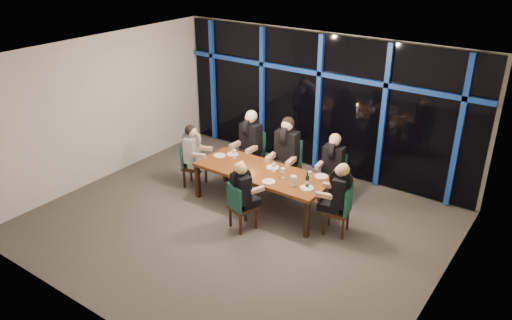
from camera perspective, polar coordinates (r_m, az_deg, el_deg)
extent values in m
plane|color=#56514B|center=(9.14, -2.19, -7.28)|extent=(7.00, 7.00, 0.00)
cube|color=silver|center=(10.82, 7.42, 6.51)|extent=(7.00, 0.04, 3.00)
cube|color=silver|center=(6.60, -18.54, -7.12)|extent=(7.00, 0.04, 3.00)
cube|color=silver|center=(10.81, -17.31, 5.58)|extent=(0.04, 6.00, 3.00)
cube|color=silver|center=(7.08, 20.82, -5.20)|extent=(0.04, 6.00, 3.00)
cube|color=white|center=(7.97, -2.55, 11.34)|extent=(7.00, 6.00, 0.04)
cube|color=black|center=(10.77, 7.27, 6.44)|extent=(6.86, 0.04, 2.94)
cube|color=#133999|center=(12.29, -4.92, 8.85)|extent=(0.10, 0.10, 2.94)
cube|color=#133999|center=(11.44, 0.72, 7.74)|extent=(0.10, 0.10, 2.94)
cube|color=#133999|center=(10.72, 7.14, 6.37)|extent=(0.10, 0.10, 2.94)
cube|color=#133999|center=(10.16, 14.33, 4.74)|extent=(0.10, 0.10, 2.94)
cube|color=#133999|center=(9.79, 22.18, 2.86)|extent=(0.10, 0.10, 2.94)
cube|color=#133999|center=(10.54, 7.33, 9.78)|extent=(6.86, 0.10, 0.10)
cube|color=#FF2D14|center=(10.41, 13.67, 9.04)|extent=(0.60, 0.05, 0.35)
cube|color=brown|center=(9.36, 0.71, -1.42)|extent=(2.60, 1.00, 0.06)
cube|color=black|center=(9.91, -6.67, -2.44)|extent=(0.08, 0.08, 0.69)
cube|color=black|center=(8.64, 5.84, -6.80)|extent=(0.08, 0.08, 0.69)
cube|color=black|center=(10.51, -3.50, -0.67)|extent=(0.08, 0.08, 0.69)
cube|color=black|center=(9.31, 8.56, -4.45)|extent=(0.08, 0.08, 0.69)
cube|color=black|center=(10.55, -0.72, 0.28)|extent=(0.49, 0.49, 0.06)
cube|color=#1A5544|center=(10.58, -0.02, 2.07)|extent=(0.48, 0.07, 0.53)
cube|color=black|center=(10.63, -2.16, -1.06)|extent=(0.04, 0.04, 0.45)
cube|color=black|center=(10.41, -0.53, -1.61)|extent=(0.04, 0.04, 0.45)
cube|color=black|center=(10.90, -0.89, -0.36)|extent=(0.04, 0.04, 0.45)
cube|color=black|center=(10.69, 0.73, -0.89)|extent=(0.04, 0.04, 0.45)
cube|color=black|center=(10.04, 3.39, -0.98)|extent=(0.54, 0.54, 0.07)
cube|color=#1A5544|center=(10.09, 3.99, 1.02)|extent=(0.50, 0.10, 0.55)
cube|color=black|center=(10.07, 1.83, -2.52)|extent=(0.05, 0.05, 0.46)
cube|color=black|center=(9.92, 3.86, -3.04)|extent=(0.05, 0.05, 0.46)
cube|color=black|center=(10.39, 2.86, -1.65)|extent=(0.05, 0.05, 0.46)
cube|color=black|center=(10.24, 4.84, -2.13)|extent=(0.05, 0.05, 0.46)
cube|color=black|center=(9.81, 8.61, -2.25)|extent=(0.49, 0.49, 0.06)
cube|color=#1A5544|center=(9.87, 9.10, -0.44)|extent=(0.44, 0.10, 0.49)
cube|color=black|center=(9.83, 7.21, -3.65)|extent=(0.04, 0.04, 0.41)
cube|color=black|center=(9.73, 9.12, -4.10)|extent=(0.04, 0.04, 0.41)
cube|color=black|center=(10.12, 7.95, -2.82)|extent=(0.04, 0.04, 0.41)
cube|color=black|center=(10.02, 9.81, -3.25)|extent=(0.04, 0.04, 0.41)
cube|color=black|center=(10.33, -7.02, -0.80)|extent=(0.53, 0.53, 0.06)
cube|color=#1A5544|center=(10.30, -8.05, 0.61)|extent=(0.17, 0.42, 0.47)
cube|color=black|center=(10.23, -6.48, -2.45)|extent=(0.05, 0.05, 0.39)
cube|color=black|center=(10.51, -5.75, -1.65)|extent=(0.05, 0.05, 0.39)
cube|color=black|center=(10.36, -8.19, -2.18)|extent=(0.05, 0.05, 0.39)
cube|color=black|center=(10.63, -7.42, -1.40)|extent=(0.05, 0.05, 0.39)
cube|color=black|center=(8.79, 9.20, -5.79)|extent=(0.50, 0.50, 0.06)
cube|color=#1A5544|center=(8.63, 10.52, -4.57)|extent=(0.13, 0.43, 0.47)
cube|color=black|center=(9.09, 8.36, -6.31)|extent=(0.04, 0.04, 0.40)
cube|color=black|center=(8.80, 7.73, -7.36)|extent=(0.04, 0.04, 0.40)
cube|color=black|center=(9.02, 10.44, -6.72)|extent=(0.04, 0.04, 0.40)
cube|color=black|center=(8.74, 9.88, -7.80)|extent=(0.04, 0.04, 0.40)
cube|color=black|center=(8.82, -1.50, -5.45)|extent=(0.52, 0.52, 0.05)
cube|color=#1A5544|center=(8.61, -2.52, -4.38)|extent=(0.40, 0.18, 0.46)
cube|color=black|center=(8.89, 0.00, -6.80)|extent=(0.05, 0.05, 0.38)
cube|color=black|center=(9.13, -1.20, -5.92)|extent=(0.05, 0.05, 0.38)
cube|color=black|center=(8.74, -1.77, -7.44)|extent=(0.05, 0.05, 0.38)
cube|color=black|center=(8.97, -2.95, -6.53)|extent=(0.05, 0.05, 0.38)
cube|color=black|center=(10.41, -1.15, 0.58)|extent=(0.40, 0.46, 0.15)
cube|color=black|center=(10.40, -0.59, 2.65)|extent=(0.43, 0.27, 0.60)
cylinder|color=black|center=(10.31, -0.60, 3.86)|extent=(0.12, 0.45, 0.45)
sphere|color=tan|center=(10.23, -0.67, 4.82)|extent=(0.22, 0.22, 0.22)
sphere|color=silver|center=(10.25, -0.53, 5.06)|extent=(0.24, 0.24, 0.24)
cube|color=tan|center=(10.39, -2.38, 1.76)|extent=(0.10, 0.32, 0.09)
cube|color=tan|center=(10.14, -0.52, 1.20)|extent=(0.10, 0.32, 0.09)
cube|color=black|center=(9.88, 3.06, -0.69)|extent=(0.44, 0.50, 0.15)
cube|color=black|center=(9.88, 3.57, 1.60)|extent=(0.47, 0.31, 0.62)
cylinder|color=black|center=(9.78, 3.61, 2.91)|extent=(0.16, 0.47, 0.46)
sphere|color=tan|center=(9.69, 3.58, 3.96)|extent=(0.23, 0.23, 0.23)
sphere|color=black|center=(9.72, 3.70, 4.23)|extent=(0.25, 0.25, 0.25)
cube|color=tan|center=(9.82, 1.70, 0.37)|extent=(0.12, 0.34, 0.09)
cube|color=tan|center=(9.64, 4.02, -0.16)|extent=(0.12, 0.34, 0.09)
cube|color=black|center=(9.67, 8.40, -2.01)|extent=(0.39, 0.45, 0.14)
cube|color=black|center=(9.67, 8.84, 0.05)|extent=(0.41, 0.28, 0.54)
cylinder|color=black|center=(9.58, 8.93, 1.21)|extent=(0.14, 0.42, 0.41)
sphere|color=tan|center=(9.50, 8.95, 2.14)|extent=(0.20, 0.20, 0.20)
sphere|color=tan|center=(9.52, 9.05, 2.38)|extent=(0.22, 0.22, 0.22)
cube|color=tan|center=(9.56, 7.24, -0.58)|extent=(0.11, 0.30, 0.08)
cube|color=tan|center=(9.44, 9.42, -1.06)|extent=(0.11, 0.30, 0.08)
cube|color=black|center=(10.25, -6.48, -0.41)|extent=(0.48, 0.44, 0.13)
cube|color=black|center=(10.18, -7.33, 1.28)|extent=(0.33, 0.43, 0.53)
cylinder|color=black|center=(10.10, -7.40, 2.35)|extent=(0.40, 0.21, 0.39)
sphere|color=tan|center=(10.03, -7.35, 3.23)|extent=(0.20, 0.20, 0.20)
sphere|color=black|center=(10.04, -7.55, 3.40)|extent=(0.22, 0.22, 0.22)
cube|color=tan|center=(9.96, -6.59, 0.52)|extent=(0.29, 0.16, 0.08)
cube|color=tan|center=(10.27, -5.75, 1.33)|extent=(0.29, 0.16, 0.08)
cube|color=black|center=(8.77, 8.53, -5.11)|extent=(0.46, 0.41, 0.13)
cube|color=black|center=(8.59, 9.63, -3.50)|extent=(0.30, 0.41, 0.53)
cylinder|color=black|center=(8.50, 9.72, -2.27)|extent=(0.41, 0.17, 0.40)
sphere|color=tan|center=(8.42, 9.68, -1.22)|extent=(0.20, 0.20, 0.20)
sphere|color=tan|center=(8.40, 9.94, -1.09)|extent=(0.22, 0.22, 0.22)
cube|color=tan|center=(8.82, 8.51, -2.94)|extent=(0.29, 0.13, 0.08)
cube|color=tan|center=(8.50, 7.80, -4.02)|extent=(0.29, 0.13, 0.08)
cube|color=black|center=(8.83, -0.91, -4.73)|extent=(0.44, 0.47, 0.13)
cube|color=black|center=(8.61, -1.73, -3.26)|extent=(0.42, 0.33, 0.51)
cylinder|color=black|center=(8.52, -1.74, -2.07)|extent=(0.21, 0.39, 0.38)
sphere|color=tan|center=(8.45, -1.66, -1.04)|extent=(0.19, 0.19, 0.19)
sphere|color=tan|center=(8.42, -1.86, -0.94)|extent=(0.21, 0.21, 0.21)
cube|color=tan|center=(8.60, 0.17, -3.43)|extent=(0.16, 0.28, 0.07)
cube|color=tan|center=(8.86, -1.21, -2.52)|extent=(0.16, 0.28, 0.07)
cylinder|color=white|center=(10.03, -2.69, 0.67)|extent=(0.24, 0.24, 0.01)
cylinder|color=white|center=(9.47, 1.91, -0.84)|extent=(0.24, 0.24, 0.01)
cylinder|color=white|center=(9.20, 7.50, -1.86)|extent=(0.24, 0.24, 0.01)
cylinder|color=white|center=(9.99, -4.19, 0.52)|extent=(0.24, 0.24, 0.01)
cylinder|color=white|center=(8.76, 5.82, -3.20)|extent=(0.24, 0.24, 0.01)
cylinder|color=white|center=(8.94, 1.46, -2.48)|extent=(0.24, 0.24, 0.01)
cylinder|color=black|center=(8.76, 5.87, -2.48)|extent=(0.06, 0.06, 0.22)
cylinder|color=black|center=(8.69, 5.92, -1.61)|extent=(0.03, 0.03, 0.08)
cylinder|color=silver|center=(8.76, 5.87, -2.48)|extent=(0.07, 0.07, 0.06)
cylinder|color=silver|center=(8.79, 4.30, -2.40)|extent=(0.11, 0.11, 0.19)
cylinder|color=silver|center=(8.75, 4.63, -2.39)|extent=(0.02, 0.02, 0.13)
cylinder|color=#F39549|center=(9.23, -1.04, -1.49)|extent=(0.05, 0.05, 0.03)
cylinder|color=silver|center=(9.40, -1.60, -1.08)|extent=(0.06, 0.06, 0.01)
cylinder|color=silver|center=(9.38, -1.61, -0.80)|extent=(0.01, 0.01, 0.10)
cylinder|color=silver|center=(9.34, -1.61, -0.35)|extent=(0.07, 0.07, 0.07)
cylinder|color=silver|center=(9.32, 2.03, -1.30)|extent=(0.06, 0.06, 0.01)
cylinder|color=silver|center=(9.30, 2.04, -1.03)|extent=(0.01, 0.01, 0.09)
cylinder|color=silver|center=(9.27, 2.04, -0.58)|extent=(0.06, 0.06, 0.07)
cylinder|color=silver|center=(9.09, 3.08, -2.03)|extent=(0.07, 0.07, 0.01)
cylinder|color=silver|center=(9.07, 3.09, -1.70)|extent=(0.01, 0.01, 0.11)
cylinder|color=silver|center=(9.03, 3.10, -1.16)|extent=(0.08, 0.08, 0.08)
cylinder|color=white|center=(9.86, -2.48, 0.20)|extent=(0.07, 0.07, 0.01)
cylinder|color=white|center=(9.84, -2.49, 0.50)|extent=(0.01, 0.01, 0.11)
cylinder|color=white|center=(9.80, -2.50, 0.98)|extent=(0.07, 0.07, 0.07)
cylinder|color=silver|center=(9.05, 6.13, -2.30)|extent=(0.06, 0.06, 0.01)
cylinder|color=silver|center=(9.02, 6.15, -2.01)|extent=(0.01, 0.01, 0.10)
cylinder|color=silver|center=(8.99, 6.17, -1.55)|extent=(0.07, 0.07, 0.07)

